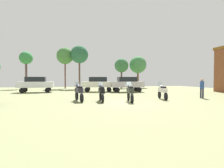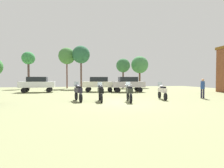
{
  "view_description": "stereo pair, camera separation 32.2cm",
  "coord_description": "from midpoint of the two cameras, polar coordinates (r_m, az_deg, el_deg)",
  "views": [
    {
      "loc": [
        -3.08,
        -12.05,
        1.73
      ],
      "look_at": [
        0.08,
        3.96,
        1.26
      ],
      "focal_mm": 26.87,
      "sensor_mm": 36.0,
      "label": 1
    },
    {
      "loc": [
        -2.76,
        -12.11,
        1.73
      ],
      "look_at": [
        0.08,
        3.96,
        1.26
      ],
      "focal_mm": 26.87,
      "sensor_mm": 36.0,
      "label": 2
    }
  ],
  "objects": [
    {
      "name": "ground_plane",
      "position": [
        12.55,
        2.44,
        -6.22
      ],
      "size": [
        44.0,
        52.0,
        0.02
      ],
      "color": "#7A7E55"
    },
    {
      "name": "motorcycle_1",
      "position": [
        12.85,
        -4.34,
        -2.73
      ],
      "size": [
        0.62,
        2.15,
        1.49
      ],
      "rotation": [
        0.0,
        0.0,
        -0.01
      ],
      "color": "black",
      "rests_on": "ground"
    },
    {
      "name": "motorcycle_5",
      "position": [
        12.75,
        5.45,
        -2.7
      ],
      "size": [
        0.65,
        2.25,
        1.51
      ],
      "rotation": [
        0.0,
        0.0,
        -0.13
      ],
      "color": "black",
      "rests_on": "ground"
    },
    {
      "name": "motorcycle_7",
      "position": [
        14.91,
        16.18,
        -2.24
      ],
      "size": [
        0.69,
        2.23,
        1.45
      ],
      "rotation": [
        0.0,
        0.0,
        -0.16
      ],
      "color": "black",
      "rests_on": "ground"
    },
    {
      "name": "motorcycle_8",
      "position": [
        13.29,
        -11.88,
        -2.56
      ],
      "size": [
        0.77,
        2.15,
        1.51
      ],
      "rotation": [
        0.0,
        0.0,
        0.25
      ],
      "color": "black",
      "rests_on": "ground"
    },
    {
      "name": "car_1",
      "position": [
        22.83,
        -5.11,
        0.3
      ],
      "size": [
        4.52,
        2.43,
        2.0
      ],
      "rotation": [
        0.0,
        0.0,
        1.42
      ],
      "color": "black",
      "rests_on": "ground"
    },
    {
      "name": "car_2",
      "position": [
        22.4,
        4.68,
        0.28
      ],
      "size": [
        4.35,
        1.93,
        2.0
      ],
      "rotation": [
        0.0,
        0.0,
        1.54
      ],
      "color": "black",
      "rests_on": "ground"
    },
    {
      "name": "car_3",
      "position": [
        23.78,
        -24.81,
        0.21
      ],
      "size": [
        4.42,
        2.11,
        2.0
      ],
      "rotation": [
        0.0,
        0.0,
        1.64
      ],
      "color": "black",
      "rests_on": "ground"
    },
    {
      "name": "person_1",
      "position": [
        16.95,
        27.82,
        -0.84
      ],
      "size": [
        0.47,
        0.47,
        1.75
      ],
      "rotation": [
        0.0,
        0.0,
        2.53
      ],
      "color": "#29273E",
      "rests_on": "ground"
    },
    {
      "name": "tree_1",
      "position": [
        33.79,
        -27.46,
        7.63
      ],
      "size": [
        2.26,
        2.26,
        6.61
      ],
      "color": "#4F3938",
      "rests_on": "ground"
    },
    {
      "name": "tree_3",
      "position": [
        32.59,
        2.96,
        6.23
      ],
      "size": [
        2.67,
        2.67,
        5.68
      ],
      "color": "#4E3B34",
      "rests_on": "ground"
    },
    {
      "name": "tree_4",
      "position": [
        32.12,
        -15.98,
        9.12
      ],
      "size": [
        3.01,
        3.01,
        7.45
      ],
      "color": "brown",
      "rests_on": "ground"
    },
    {
      "name": "tree_5",
      "position": [
        34.68,
        8.54,
        6.42
      ],
      "size": [
        3.44,
        3.44,
        6.35
      ],
      "color": "brown",
      "rests_on": "ground"
    },
    {
      "name": "tree_6",
      "position": [
        31.34,
        -11.34,
        9.72
      ],
      "size": [
        3.18,
        3.18,
        7.76
      ],
      "color": "brown",
      "rests_on": "ground"
    }
  ]
}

